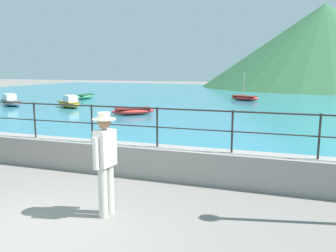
% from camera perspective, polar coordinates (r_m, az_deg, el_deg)
% --- Properties ---
extents(ground_plane, '(120.00, 120.00, 0.00)m').
position_cam_1_polar(ground_plane, '(5.77, -21.97, -16.28)').
color(ground_plane, slate).
extents(promenade_wall, '(20.00, 0.56, 0.70)m').
position_cam_1_polar(promenade_wall, '(8.16, -7.31, -5.40)').
color(promenade_wall, gray).
rests_on(promenade_wall, ground).
extents(railing, '(18.44, 0.04, 0.90)m').
position_cam_1_polar(railing, '(7.97, -7.46, 1.35)').
color(railing, '#282623').
rests_on(railing, promenade_wall).
extents(lake_water, '(64.00, 44.32, 0.06)m').
position_cam_1_polar(lake_water, '(30.01, 12.15, 4.73)').
color(lake_water, teal).
rests_on(lake_water, ground).
extents(hill_main, '(30.87, 30.87, 10.62)m').
position_cam_1_polar(hill_main, '(49.56, 24.33, 12.04)').
color(hill_main, '#33663D').
rests_on(hill_main, ground).
extents(person_walking, '(0.38, 0.57, 1.75)m').
position_cam_1_polar(person_walking, '(5.75, -10.42, -5.41)').
color(person_walking, beige).
rests_on(person_walking, ground).
extents(boat_0, '(2.46, 1.80, 2.10)m').
position_cam_1_polar(boat_0, '(26.58, 12.63, 4.62)').
color(boat_0, red).
rests_on(boat_0, lake_water).
extents(boat_2, '(2.44, 1.95, 0.76)m').
position_cam_1_polar(boat_2, '(22.16, -16.13, 3.69)').
color(boat_2, gold).
rests_on(boat_2, lake_water).
extents(boat_3, '(0.91, 2.31, 0.36)m').
position_cam_1_polar(boat_3, '(28.20, -13.74, 4.83)').
color(boat_3, '#338C59').
rests_on(boat_3, lake_water).
extents(boat_4, '(2.46, 1.85, 0.76)m').
position_cam_1_polar(boat_4, '(24.52, -24.70, 3.73)').
color(boat_4, gray).
rests_on(boat_4, lake_water).
extents(boat_5, '(2.35, 2.15, 0.36)m').
position_cam_1_polar(boat_5, '(18.01, -5.82, 2.52)').
color(boat_5, red).
rests_on(boat_5, lake_water).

